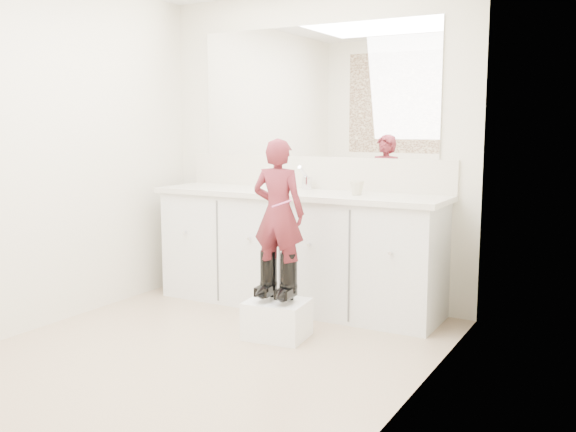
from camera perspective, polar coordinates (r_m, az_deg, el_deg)
The scene contains 16 objects.
floor at distance 4.02m, azimuth -7.65°, elevation -12.14°, with size 3.00×3.00×0.00m, color #987F63.
wall_back at distance 5.05m, azimuth 2.36°, elevation 5.99°, with size 2.60×2.60×0.00m, color beige.
wall_left at distance 4.68m, azimuth -20.87°, elevation 5.31°, with size 3.00×3.00×0.00m, color beige.
wall_right at distance 3.17m, azimuth 11.19°, elevation 4.62°, with size 3.00×3.00×0.00m, color beige.
vanity_cabinet at distance 4.90m, azimuth 0.86°, elevation -3.20°, with size 2.20×0.55×0.85m, color silver.
countertop at distance 4.82m, azimuth 0.78°, elevation 1.96°, with size 2.28×0.58×0.04m, color beige.
backsplash at distance 5.05m, azimuth 2.27°, elevation 3.89°, with size 2.28×0.03×0.25m, color beige.
mirror at distance 5.05m, azimuth 2.33°, elevation 10.99°, with size 2.00×0.02×1.00m, color white.
faucet at distance 4.96m, azimuth 1.69°, elevation 2.95°, with size 0.08×0.08×0.10m, color silver.
cup at distance 4.60m, azimuth 6.13°, elevation 2.51°, with size 0.11×0.11×0.10m, color beige.
soap_bottle at distance 4.92m, azimuth -1.86°, elevation 3.35°, with size 0.08×0.08×0.18m, color white.
step_stool at distance 4.25m, azimuth -0.98°, elevation -9.15°, with size 0.39×0.32×0.25m, color white.
boot_left at distance 4.23m, azimuth -1.73°, elevation -5.25°, with size 0.12×0.21×0.32m, color black, non-canonical shape.
boot_right at distance 4.16m, azimuth 0.05°, elevation -5.48°, with size 0.12×0.21×0.32m, color black, non-canonical shape.
toddler at distance 4.12m, azimuth -0.86°, elevation 0.28°, with size 0.35×0.23×0.95m, color #9C3039.
toothbrush at distance 4.01m, azimuth -0.57°, elevation 1.11°, with size 0.01×0.01×0.14m, color #E0579B.
Camera 1 is at (2.27, -3.01, 1.38)m, focal length 40.00 mm.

